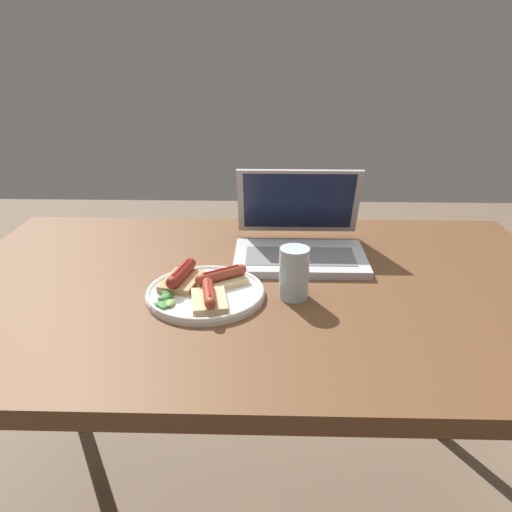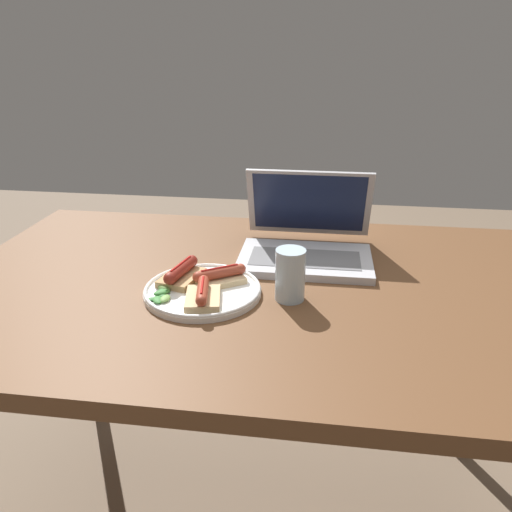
% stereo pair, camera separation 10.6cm
% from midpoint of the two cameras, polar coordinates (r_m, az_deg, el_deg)
% --- Properties ---
extents(desk, '(1.37, 0.85, 0.73)m').
position_cam_midpoint_polar(desk, '(1.11, -2.53, -5.78)').
color(desk, brown).
rests_on(desk, ground_plane).
extents(laptop, '(0.31, 0.27, 0.20)m').
position_cam_midpoint_polar(laptop, '(1.20, 2.48, 1.70)').
color(laptop, '#B7B7BC').
rests_on(laptop, desk).
extents(plate, '(0.24, 0.24, 0.02)m').
position_cam_midpoint_polar(plate, '(1.03, -8.74, -4.24)').
color(plate, white).
rests_on(plate, desk).
extents(sausage_toast_left, '(0.09, 0.12, 0.04)m').
position_cam_midpoint_polar(sausage_toast_left, '(1.06, -11.35, -2.43)').
color(sausage_toast_left, tan).
rests_on(sausage_toast_left, plate).
extents(sausage_toast_middle, '(0.08, 0.11, 0.04)m').
position_cam_midpoint_polar(sausage_toast_middle, '(0.97, -8.53, -4.81)').
color(sausage_toast_middle, '#D6B784').
rests_on(sausage_toast_middle, plate).
extents(sausage_toast_right, '(0.12, 0.10, 0.04)m').
position_cam_midpoint_polar(sausage_toast_right, '(1.04, -6.89, -2.61)').
color(sausage_toast_right, '#D6B784').
rests_on(sausage_toast_right, plate).
extents(salad_pile, '(0.05, 0.08, 0.01)m').
position_cam_midpoint_polar(salad_pile, '(1.01, -13.26, -4.86)').
color(salad_pile, '#2D662D').
rests_on(salad_pile, plate).
extents(drinking_glass, '(0.06, 0.06, 0.11)m').
position_cam_midpoint_polar(drinking_glass, '(1.00, 1.35, -2.04)').
color(drinking_glass, silver).
rests_on(drinking_glass, desk).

